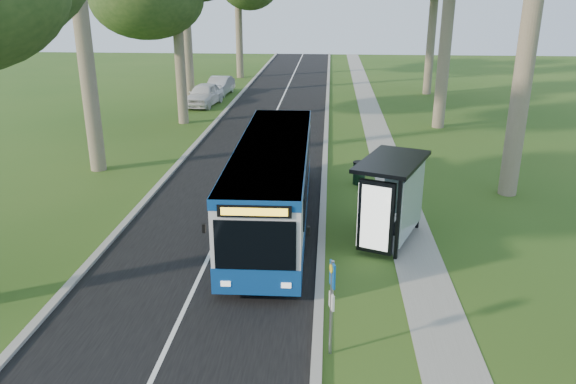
% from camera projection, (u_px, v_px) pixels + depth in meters
% --- Properties ---
extents(ground, '(120.00, 120.00, 0.00)m').
position_uv_depth(ground, '(321.00, 252.00, 17.89)').
color(ground, '#2B5019').
rests_on(ground, ground).
extents(road, '(7.00, 100.00, 0.02)m').
position_uv_depth(road, '(254.00, 160.00, 27.52)').
color(road, black).
rests_on(road, ground).
extents(kerb_east, '(0.25, 100.00, 0.12)m').
position_uv_depth(kerb_east, '(325.00, 161.00, 27.26)').
color(kerb_east, '#9E9B93').
rests_on(kerb_east, ground).
extents(kerb_west, '(0.25, 100.00, 0.12)m').
position_uv_depth(kerb_west, '(183.00, 158.00, 27.75)').
color(kerb_west, '#9E9B93').
rests_on(kerb_west, ground).
extents(centre_line, '(0.12, 100.00, 0.00)m').
position_uv_depth(centre_line, '(254.00, 160.00, 27.52)').
color(centre_line, white).
rests_on(centre_line, road).
extents(footpath, '(1.50, 100.00, 0.02)m').
position_uv_depth(footpath, '(387.00, 163.00, 27.07)').
color(footpath, gray).
rests_on(footpath, ground).
extents(bus, '(2.54, 11.27, 2.98)m').
position_uv_depth(bus, '(273.00, 183.00, 19.51)').
color(bus, silver).
rests_on(bus, ground).
extents(bus_stop_sign, '(0.14, 0.33, 2.35)m').
position_uv_depth(bus_stop_sign, '(332.00, 297.00, 12.37)').
color(bus_stop_sign, gray).
rests_on(bus_stop_sign, ground).
extents(bus_shelter, '(2.83, 3.65, 2.78)m').
position_uv_depth(bus_shelter, '(397.00, 188.00, 17.71)').
color(bus_shelter, black).
rests_on(bus_shelter, ground).
extents(litter_bin, '(0.57, 0.57, 0.99)m').
position_uv_depth(litter_bin, '(359.00, 173.00, 24.04)').
color(litter_bin, black).
rests_on(litter_bin, ground).
extents(car_white, '(2.39, 4.85, 1.59)m').
position_uv_depth(car_white, '(204.00, 94.00, 40.61)').
color(car_white, white).
rests_on(car_white, ground).
extents(car_silver, '(1.86, 4.44, 1.43)m').
position_uv_depth(car_silver, '(219.00, 86.00, 44.83)').
color(car_silver, '#B2B5BA').
rests_on(car_silver, ground).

